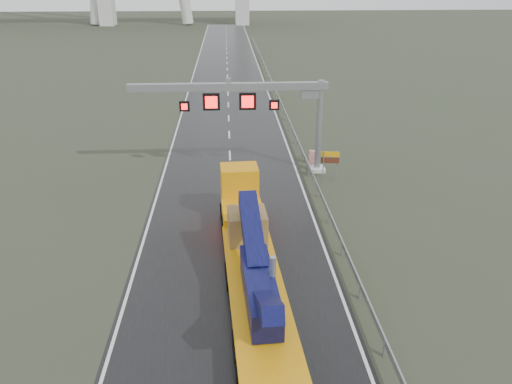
{
  "coord_description": "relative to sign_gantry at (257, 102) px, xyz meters",
  "views": [
    {
      "loc": [
        -0.12,
        -18.76,
        14.52
      ],
      "look_at": [
        1.38,
        6.84,
        3.2
      ],
      "focal_mm": 35.0,
      "sensor_mm": 36.0,
      "label": 1
    }
  ],
  "objects": [
    {
      "name": "guardrail",
      "position": [
        4.0,
        12.01,
        -4.91
      ],
      "size": [
        0.2,
        140.0,
        1.4
      ],
      "primitive_type": null,
      "color": "gray",
      "rests_on": "ground"
    },
    {
      "name": "road",
      "position": [
        -2.1,
        22.01,
        -5.6
      ],
      "size": [
        11.0,
        200.0,
        0.02
      ],
      "primitive_type": "cube",
      "color": "black",
      "rests_on": "ground"
    },
    {
      "name": "ground",
      "position": [
        -2.1,
        -17.99,
        -5.61
      ],
      "size": [
        400.0,
        400.0,
        0.0
      ],
      "primitive_type": "plane",
      "color": "#313928",
      "rests_on": "ground"
    },
    {
      "name": "exit_sign_pair",
      "position": [
        5.36,
        -2.03,
        -3.97
      ],
      "size": [
        1.36,
        0.29,
        2.35
      ],
      "rotation": [
        0.0,
        0.0,
        -0.17
      ],
      "color": "gray",
      "rests_on": "ground"
    },
    {
      "name": "striped_barrier",
      "position": [
        4.76,
        1.61,
        -5.05
      ],
      "size": [
        0.74,
        0.53,
        1.13
      ],
      "primitive_type": "cube",
      "rotation": [
        0.0,
        0.0,
        -0.28
      ],
      "color": "red",
      "rests_on": "ground"
    },
    {
      "name": "heavy_haul_truck",
      "position": [
        -1.24,
        -13.99,
        -4.01
      ],
      "size": [
        3.5,
        17.76,
        4.15
      ],
      "rotation": [
        0.0,
        0.0,
        0.05
      ],
      "color": "orange",
      "rests_on": "ground"
    },
    {
      "name": "sign_gantry",
      "position": [
        0.0,
        0.0,
        0.0
      ],
      "size": [
        14.9,
        1.2,
        7.42
      ],
      "color": "silver",
      "rests_on": "ground"
    }
  ]
}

